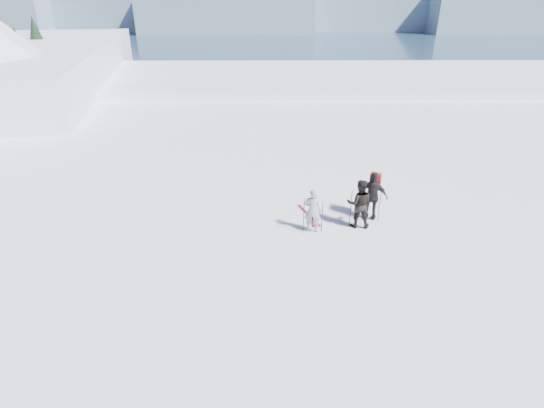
{
  "coord_description": "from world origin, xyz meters",
  "views": [
    {
      "loc": [
        -2.56,
        -8.27,
        7.14
      ],
      "look_at": [
        -2.44,
        3.0,
        1.42
      ],
      "focal_mm": 28.0,
      "sensor_mm": 36.0,
      "label": 1
    }
  ],
  "objects_px": {
    "skier_grey": "(313,211)",
    "skier_dark": "(359,204)",
    "skis_loose": "(311,215)",
    "skier_pack": "(373,196)"
  },
  "relations": [
    {
      "from": "skis_loose",
      "to": "skier_dark",
      "type": "bearing_deg",
      "value": -27.09
    },
    {
      "from": "skier_pack",
      "to": "skis_loose",
      "type": "xyz_separation_m",
      "value": [
        -2.05,
        0.25,
        -0.85
      ]
    },
    {
      "from": "skier_grey",
      "to": "skis_loose",
      "type": "height_order",
      "value": "skier_grey"
    },
    {
      "from": "skier_dark",
      "to": "skis_loose",
      "type": "height_order",
      "value": "skier_dark"
    },
    {
      "from": "skier_grey",
      "to": "skier_dark",
      "type": "distance_m",
      "value": 1.59
    },
    {
      "from": "skier_dark",
      "to": "skis_loose",
      "type": "bearing_deg",
      "value": -21.67
    },
    {
      "from": "skier_grey",
      "to": "skier_pack",
      "type": "relative_size",
      "value": 0.88
    },
    {
      "from": "skier_dark",
      "to": "skier_pack",
      "type": "xyz_separation_m",
      "value": [
        0.56,
        0.51,
        0.02
      ]
    },
    {
      "from": "skier_pack",
      "to": "skis_loose",
      "type": "relative_size",
      "value": 1.02
    },
    {
      "from": "skier_grey",
      "to": "skier_dark",
      "type": "xyz_separation_m",
      "value": [
        1.55,
        0.32,
        0.08
      ]
    }
  ]
}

